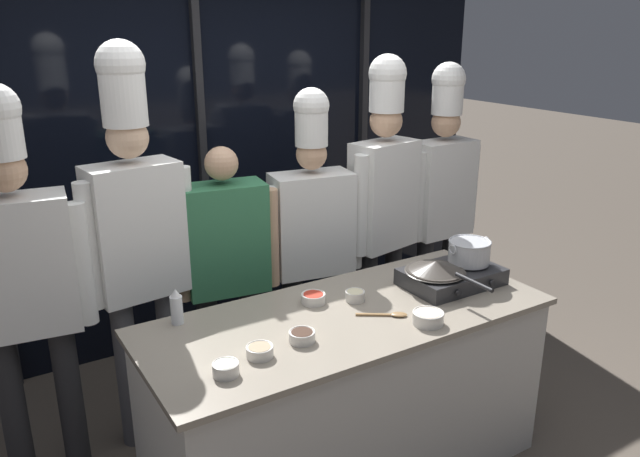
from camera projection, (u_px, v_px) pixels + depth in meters
window_wall_back at (200, 151)px, 4.24m from camera, size 4.68×0.09×2.70m
demo_counter at (347, 394)px, 3.07m from camera, size 1.96×0.82×0.88m
portable_stove at (452, 276)px, 3.24m from camera, size 0.50×0.34×0.10m
frying_pan at (436, 267)px, 3.16m from camera, size 0.31×0.54×0.05m
stock_pot at (470, 251)px, 3.26m from camera, size 0.25×0.22×0.12m
squeeze_bottle_clear at (176, 307)px, 2.81m from camera, size 0.06×0.06×0.17m
prep_bowl_chili_flakes at (313, 298)px, 3.03m from camera, size 0.12×0.12×0.05m
prep_bowl_noodles at (355, 295)px, 3.06m from camera, size 0.10×0.10×0.05m
prep_bowl_soy_glaze at (302, 336)px, 2.67m from camera, size 0.12×0.12×0.05m
prep_bowl_mushrooms at (260, 351)px, 2.55m from camera, size 0.11×0.11×0.05m
prep_bowl_bean_sprouts at (226, 368)px, 2.41m from camera, size 0.11×0.11×0.05m
prep_bowl_chicken at (428, 317)px, 2.82m from camera, size 0.14×0.14×0.06m
serving_spoon_slotted at (392, 315)px, 2.90m from camera, size 0.22×0.16×0.02m
chef_head at (20, 269)px, 2.84m from camera, size 0.61×0.30×1.95m
chef_sous at (136, 225)px, 3.12m from camera, size 0.59×0.29×2.12m
person_guest at (226, 259)px, 3.44m from camera, size 0.59×0.29×1.57m
chef_line at (312, 227)px, 3.69m from camera, size 0.62×0.32×1.84m
chef_pastry at (384, 192)px, 3.86m from camera, size 0.56×0.30×2.01m
chef_apprentice at (442, 187)px, 4.18m from camera, size 0.57×0.23×1.95m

